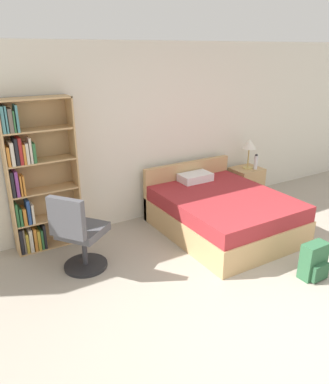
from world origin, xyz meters
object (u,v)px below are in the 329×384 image
object	(u,v)px
backpack_green	(314,262)
bed	(221,212)
nightstand	(246,184)
water_bottle	(256,162)
bookshelf	(34,180)
office_chair	(79,235)
table_lamp	(249,145)

from	to	relation	value
backpack_green	bed	bearing A→B (deg)	95.95
nightstand	water_bottle	size ratio (longest dim) A/B	2.22
backpack_green	bookshelf	bearing A→B (deg)	136.86
bookshelf	nightstand	distance (m)	3.56
bed	office_chair	distance (m)	2.10
office_chair	nightstand	bearing A→B (deg)	12.15
bed	water_bottle	xyz separation A→B (m)	(1.23, 0.61, 0.40)
backpack_green	nightstand	bearing A→B (deg)	66.10
nightstand	water_bottle	bearing A→B (deg)	-50.01
bookshelf	bed	size ratio (longest dim) A/B	1.02
office_chair	water_bottle	bearing A→B (deg)	10.08
bed	table_lamp	size ratio (longest dim) A/B	3.76
office_chair	table_lamp	distance (m)	3.36
bed	table_lamp	distance (m)	1.52
bookshelf	water_bottle	size ratio (longest dim) A/B	7.55
bookshelf	water_bottle	bearing A→B (deg)	-3.85
office_chair	backpack_green	size ratio (longest dim) A/B	2.32
bed	backpack_green	world-z (taller)	bed
table_lamp	backpack_green	distance (m)	2.55
bookshelf	table_lamp	distance (m)	3.51
nightstand	bookshelf	bearing A→B (deg)	177.78
bed	office_chair	world-z (taller)	office_chair
office_chair	nightstand	world-z (taller)	office_chair
table_lamp	nightstand	bearing A→B (deg)	-175.69
office_chair	backpack_green	bearing A→B (deg)	-34.09
bookshelf	backpack_green	xyz separation A→B (m)	(2.51, -2.35, -0.74)
bed	water_bottle	distance (m)	1.43
bed	water_bottle	size ratio (longest dim) A/B	7.38
water_bottle	bookshelf	bearing A→B (deg)	176.15
bookshelf	table_lamp	size ratio (longest dim) A/B	3.86
bookshelf	bed	distance (m)	2.59
table_lamp	water_bottle	size ratio (longest dim) A/B	1.96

